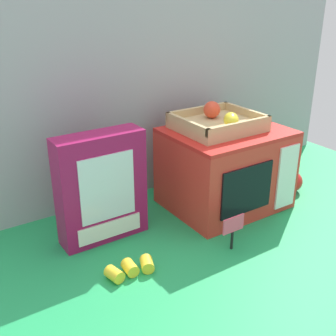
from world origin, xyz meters
name	(u,v)px	position (x,y,z in m)	size (l,w,h in m)	color
ground_plane	(192,212)	(0.00, 0.00, 0.00)	(1.70, 1.70, 0.00)	#219E54
display_back_panel	(152,86)	(0.00, 0.23, 0.36)	(1.61, 0.03, 0.72)	#A0A3A8
toy_microwave	(225,168)	(0.12, -0.01, 0.13)	(0.36, 0.29, 0.25)	red
food_groups_crate	(218,123)	(0.10, 0.01, 0.28)	(0.24, 0.21, 0.08)	tan
cookie_set_box	(101,188)	(-0.29, 0.02, 0.15)	(0.24, 0.08, 0.31)	#99144C
price_sign	(233,228)	(-0.03, -0.23, 0.07)	(0.07, 0.01, 0.10)	black
loose_toy_banana	(131,269)	(-0.32, -0.17, 0.02)	(0.13, 0.06, 0.03)	yellow
loose_toy_apple	(292,182)	(0.38, -0.07, 0.04)	(0.07, 0.07, 0.07)	red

